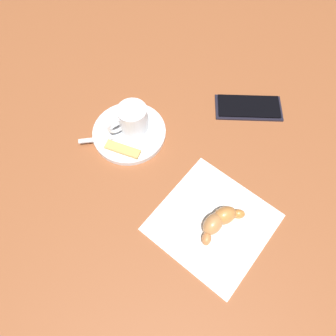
{
  "coord_description": "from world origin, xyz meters",
  "views": [
    {
      "loc": [
        -0.16,
        0.23,
        0.54
      ],
      "look_at": [
        -0.01,
        -0.01,
        0.03
      ],
      "focal_mm": 33.62,
      "sensor_mm": 36.0,
      "label": 1
    }
  ],
  "objects": [
    {
      "name": "sugar_packet",
      "position": [
        0.09,
        -0.0,
        0.01
      ],
      "size": [
        0.07,
        0.03,
        0.01
      ],
      "primitive_type": "cube",
      "rotation": [
        0.0,
        0.0,
        9.62
      ],
      "color": "tan",
      "rests_on": "saucer"
    },
    {
      "name": "napkin",
      "position": [
        -0.13,
        0.03,
        0.0
      ],
      "size": [
        0.21,
        0.21,
        0.0
      ],
      "primitive_type": "cube",
      "rotation": [
        0.0,
        0.0,
        -0.12
      ],
      "color": "white",
      "rests_on": "ground"
    },
    {
      "name": "espresso_cup",
      "position": [
        0.1,
        -0.06,
        0.04
      ],
      "size": [
        0.06,
        0.08,
        0.06
      ],
      "color": "white",
      "rests_on": "saucer"
    },
    {
      "name": "croissant",
      "position": [
        -0.14,
        0.03,
        0.02
      ],
      "size": [
        0.06,
        0.09,
        0.04
      ],
      "color": "#BF7637",
      "rests_on": "napkin"
    },
    {
      "name": "ground_plane",
      "position": [
        0.0,
        0.0,
        0.0
      ],
      "size": [
        1.8,
        1.8,
        0.0
      ],
      "primitive_type": "plane",
      "color": "brown"
    },
    {
      "name": "teaspoon",
      "position": [
        0.11,
        -0.03,
        0.01
      ],
      "size": [
        0.11,
        0.09,
        0.01
      ],
      "color": "silver",
      "rests_on": "saucer"
    },
    {
      "name": "cell_phone",
      "position": [
        -0.07,
        -0.24,
        0.0
      ],
      "size": [
        0.16,
        0.13,
        0.01
      ],
      "color": "black",
      "rests_on": "ground"
    },
    {
      "name": "saucer",
      "position": [
        0.11,
        -0.04,
        0.01
      ],
      "size": [
        0.15,
        0.15,
        0.01
      ],
      "primitive_type": "cylinder",
      "color": "white",
      "rests_on": "ground"
    }
  ]
}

